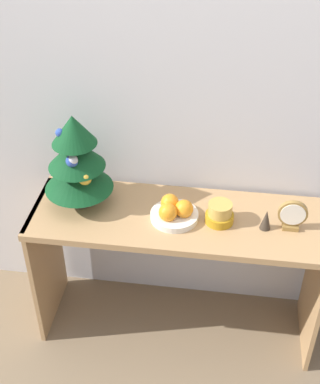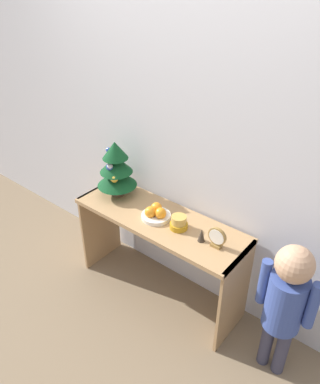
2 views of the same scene
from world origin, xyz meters
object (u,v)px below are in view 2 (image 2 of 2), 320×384
at_px(figurine, 201,235).
at_px(child_figure, 286,299).
at_px(mini_tree, 116,169).
at_px(fruit_bowl, 156,213).
at_px(singing_bowl, 179,223).
at_px(desk_clock, 217,238).

xyz_separation_m(figurine, child_figure, (0.59, -0.03, -0.13)).
relative_size(mini_tree, figurine, 4.77).
relative_size(fruit_bowl, figurine, 2.25).
xyz_separation_m(singing_bowl, desk_clock, (0.29, -0.01, 0.03)).
height_order(mini_tree, child_figure, mini_tree).
bearing_deg(child_figure, figurine, 177.34).
bearing_deg(child_figure, singing_bowl, 176.71).
relative_size(fruit_bowl, singing_bowl, 1.69).
bearing_deg(desk_clock, mini_tree, 176.60).
bearing_deg(fruit_bowl, singing_bowl, 1.61).
xyz_separation_m(fruit_bowl, child_figure, (0.96, -0.04, -0.13)).
height_order(singing_bowl, child_figure, child_figure).
bearing_deg(child_figure, desk_clock, 175.44).
distance_m(mini_tree, desk_clock, 0.91).
bearing_deg(desk_clock, singing_bowl, 178.82).
bearing_deg(figurine, mini_tree, 175.35).
bearing_deg(singing_bowl, fruit_bowl, -178.39).
height_order(fruit_bowl, child_figure, child_figure).
bearing_deg(figurine, desk_clock, 6.29).
height_order(mini_tree, figurine, mini_tree).
relative_size(fruit_bowl, child_figure, 0.21).
bearing_deg(desk_clock, figurine, -173.71).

